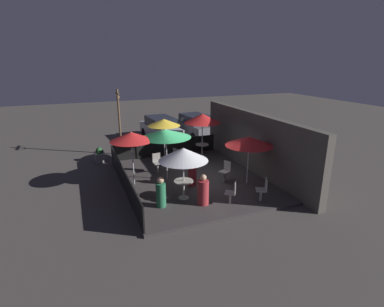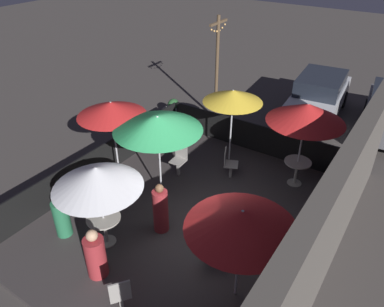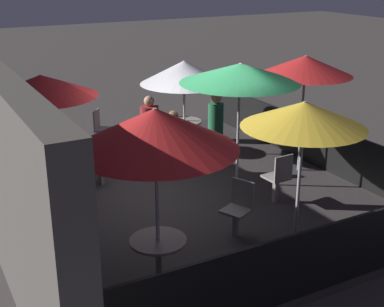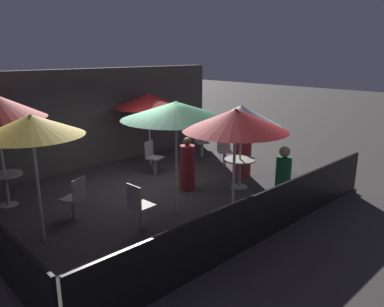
{
  "view_description": "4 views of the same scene",
  "coord_description": "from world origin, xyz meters",
  "px_view_note": "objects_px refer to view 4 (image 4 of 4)",
  "views": [
    {
      "loc": [
        12.09,
        -4.77,
        5.43
      ],
      "look_at": [
        0.04,
        0.05,
        1.35
      ],
      "focal_mm": 28.0,
      "sensor_mm": 36.0,
      "label": 1
    },
    {
      "loc": [
        6.03,
        4.14,
        6.48
      ],
      "look_at": [
        -0.86,
        -0.41,
        1.38
      ],
      "focal_mm": 35.0,
      "sensor_mm": 36.0,
      "label": 2
    },
    {
      "loc": [
        -8.37,
        4.33,
        4.22
      ],
      "look_at": [
        -0.86,
        0.24,
        1.15
      ],
      "focal_mm": 50.0,
      "sensor_mm": 36.0,
      "label": 3
    },
    {
      "loc": [
        -5.23,
        -6.67,
        3.44
      ],
      "look_at": [
        0.9,
        -0.24,
        1.03
      ],
      "focal_mm": 35.0,
      "sensor_mm": 36.0,
      "label": 4
    }
  ],
  "objects_px": {
    "patio_umbrella_3": "(31,125)",
    "patio_chair_4": "(75,197)",
    "patio_chair_3": "(153,156)",
    "patron_0": "(187,166)",
    "patio_umbrella_5": "(235,120)",
    "patio_chair_0": "(201,141)",
    "patron_2": "(243,158)",
    "patio_umbrella_4": "(176,111)",
    "patio_chair_2": "(224,149)",
    "patio_umbrella_1": "(242,116)",
    "patio_umbrella_2": "(149,100)",
    "patron_1": "(283,173)",
    "dining_table_0": "(5,181)",
    "patio_chair_1": "(139,205)",
    "dining_table_1": "(240,165)"
  },
  "relations": [
    {
      "from": "patio_chair_2",
      "to": "patio_chair_4",
      "type": "bearing_deg",
      "value": -47.86
    },
    {
      "from": "patio_umbrella_5",
      "to": "patron_2",
      "type": "bearing_deg",
      "value": 35.72
    },
    {
      "from": "patron_0",
      "to": "dining_table_0",
      "type": "bearing_deg",
      "value": 124.44
    },
    {
      "from": "patio_umbrella_1",
      "to": "patio_chair_1",
      "type": "distance_m",
      "value": 3.49
    },
    {
      "from": "dining_table_1",
      "to": "patio_chair_4",
      "type": "height_order",
      "value": "patio_chair_4"
    },
    {
      "from": "dining_table_0",
      "to": "patio_chair_2",
      "type": "distance_m",
      "value": 5.95
    },
    {
      "from": "patio_umbrella_3",
      "to": "patio_umbrella_4",
      "type": "xyz_separation_m",
      "value": [
        2.62,
        -0.68,
        0.05
      ]
    },
    {
      "from": "dining_table_0",
      "to": "patio_chair_1",
      "type": "distance_m",
      "value": 3.34
    },
    {
      "from": "dining_table_0",
      "to": "patron_1",
      "type": "relative_size",
      "value": 0.62
    },
    {
      "from": "patio_umbrella_5",
      "to": "patio_chair_0",
      "type": "xyz_separation_m",
      "value": [
        3.52,
        4.33,
        -1.67
      ]
    },
    {
      "from": "patio_umbrella_3",
      "to": "dining_table_0",
      "type": "distance_m",
      "value": 2.68
    },
    {
      "from": "patron_2",
      "to": "patio_chair_1",
      "type": "bearing_deg",
      "value": 51.1
    },
    {
      "from": "dining_table_0",
      "to": "patio_umbrella_2",
      "type": "bearing_deg",
      "value": 4.59
    },
    {
      "from": "patio_umbrella_5",
      "to": "patio_chair_0",
      "type": "bearing_deg",
      "value": 50.84
    },
    {
      "from": "dining_table_1",
      "to": "patio_chair_2",
      "type": "distance_m",
      "value": 1.93
    },
    {
      "from": "patio_chair_3",
      "to": "patron_1",
      "type": "distance_m",
      "value": 3.63
    },
    {
      "from": "patio_umbrella_4",
      "to": "patio_chair_2",
      "type": "bearing_deg",
      "value": 25.5
    },
    {
      "from": "patio_chair_4",
      "to": "patron_2",
      "type": "bearing_deg",
      "value": -120.81
    },
    {
      "from": "patio_umbrella_4",
      "to": "dining_table_1",
      "type": "xyz_separation_m",
      "value": [
        2.13,
        0.03,
        -1.6
      ]
    },
    {
      "from": "patio_umbrella_5",
      "to": "patron_0",
      "type": "distance_m",
      "value": 3.04
    },
    {
      "from": "patio_chair_1",
      "to": "patio_umbrella_1",
      "type": "bearing_deg",
      "value": 0.0
    },
    {
      "from": "patio_chair_2",
      "to": "dining_table_1",
      "type": "bearing_deg",
      "value": 0.0
    },
    {
      "from": "patio_umbrella_4",
      "to": "patron_1",
      "type": "bearing_deg",
      "value": -22.07
    },
    {
      "from": "patron_2",
      "to": "patio_chair_4",
      "type": "bearing_deg",
      "value": 34.07
    },
    {
      "from": "dining_table_1",
      "to": "patron_2",
      "type": "distance_m",
      "value": 0.92
    },
    {
      "from": "patio_umbrella_4",
      "to": "patio_umbrella_5",
      "type": "distance_m",
      "value": 1.54
    },
    {
      "from": "dining_table_0",
      "to": "dining_table_1",
      "type": "bearing_deg",
      "value": -31.37
    },
    {
      "from": "patio_umbrella_3",
      "to": "patio_chair_1",
      "type": "distance_m",
      "value": 2.38
    },
    {
      "from": "patio_umbrella_5",
      "to": "patio_chair_3",
      "type": "bearing_deg",
      "value": 72.98
    },
    {
      "from": "patio_umbrella_2",
      "to": "patio_umbrella_5",
      "type": "xyz_separation_m",
      "value": [
        -1.73,
        -4.74,
        0.24
      ]
    },
    {
      "from": "patio_chair_3",
      "to": "patron_0",
      "type": "height_order",
      "value": "patron_0"
    },
    {
      "from": "patio_umbrella_1",
      "to": "patio_umbrella_2",
      "type": "bearing_deg",
      "value": 96.92
    },
    {
      "from": "patio_chair_2",
      "to": "patron_1",
      "type": "bearing_deg",
      "value": 19.65
    },
    {
      "from": "patron_1",
      "to": "patron_2",
      "type": "relative_size",
      "value": 0.99
    },
    {
      "from": "patio_umbrella_1",
      "to": "patio_umbrella_2",
      "type": "height_order",
      "value": "patio_umbrella_2"
    },
    {
      "from": "patio_umbrella_3",
      "to": "patio_chair_4",
      "type": "relative_size",
      "value": 2.57
    },
    {
      "from": "dining_table_0",
      "to": "patio_chair_2",
      "type": "relative_size",
      "value": 0.82
    },
    {
      "from": "patio_umbrella_2",
      "to": "patron_0",
      "type": "height_order",
      "value": "patio_umbrella_2"
    },
    {
      "from": "patio_umbrella_1",
      "to": "patron_1",
      "type": "xyz_separation_m",
      "value": [
        0.36,
        -1.04,
        -1.3
      ]
    },
    {
      "from": "dining_table_0",
      "to": "patron_2",
      "type": "xyz_separation_m",
      "value": [
        5.41,
        -2.32,
        -0.05
      ]
    },
    {
      "from": "patio_chair_1",
      "to": "patio_umbrella_3",
      "type": "bearing_deg",
      "value": 147.72
    },
    {
      "from": "dining_table_1",
      "to": "patio_chair_2",
      "type": "bearing_deg",
      "value": 52.99
    },
    {
      "from": "patio_umbrella_1",
      "to": "patron_2",
      "type": "xyz_separation_m",
      "value": [
        0.77,
        0.51,
        -1.31
      ]
    },
    {
      "from": "patio_chair_3",
      "to": "patio_chair_4",
      "type": "bearing_deg",
      "value": -87.96
    },
    {
      "from": "patio_chair_2",
      "to": "patio_chair_3",
      "type": "distance_m",
      "value": 2.23
    },
    {
      "from": "dining_table_0",
      "to": "patio_umbrella_1",
      "type": "bearing_deg",
      "value": -31.37
    },
    {
      "from": "patron_2",
      "to": "patron_1",
      "type": "bearing_deg",
      "value": 116.19
    },
    {
      "from": "patio_umbrella_3",
      "to": "patio_chair_4",
      "type": "bearing_deg",
      "value": 26.72
    },
    {
      "from": "patio_umbrella_5",
      "to": "patron_2",
      "type": "distance_m",
      "value": 3.92
    },
    {
      "from": "patio_umbrella_5",
      "to": "patio_chair_3",
      "type": "distance_m",
      "value": 4.44
    }
  ]
}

